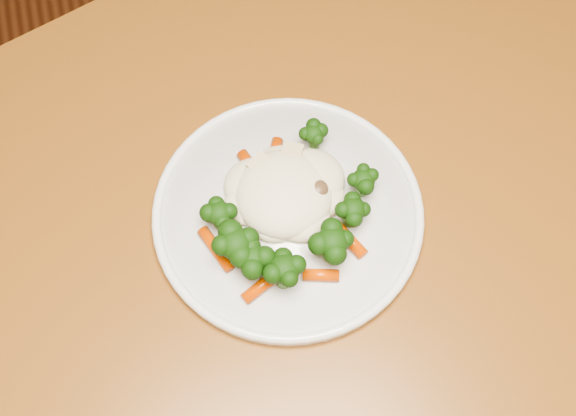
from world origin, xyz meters
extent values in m
cube|color=brown|center=(0.29, 0.16, 0.73)|extent=(1.34, 1.10, 0.04)
cube|color=brown|center=(0.67, 0.64, 0.35)|extent=(0.08, 0.08, 0.71)
cylinder|color=white|center=(0.19, 0.15, 0.76)|extent=(0.27, 0.27, 0.01)
ellipsoid|color=#F0E4C0|center=(0.19, 0.16, 0.78)|extent=(0.12, 0.10, 0.04)
ellipsoid|color=black|center=(0.14, 0.09, 0.78)|extent=(0.04, 0.04, 0.04)
ellipsoid|color=black|center=(0.17, 0.08, 0.78)|extent=(0.05, 0.05, 0.04)
ellipsoid|color=black|center=(0.22, 0.09, 0.78)|extent=(0.05, 0.05, 0.04)
ellipsoid|color=black|center=(0.25, 0.12, 0.78)|extent=(0.04, 0.04, 0.04)
ellipsoid|color=black|center=(0.27, 0.15, 0.78)|extent=(0.04, 0.04, 0.03)
ellipsoid|color=black|center=(0.24, 0.21, 0.78)|extent=(0.03, 0.03, 0.03)
ellipsoid|color=black|center=(0.12, 0.15, 0.78)|extent=(0.04, 0.04, 0.04)
ellipsoid|color=black|center=(0.13, 0.11, 0.79)|extent=(0.05, 0.05, 0.05)
cylinder|color=#EE5205|center=(0.17, 0.20, 0.77)|extent=(0.03, 0.05, 0.01)
cylinder|color=#EE5205|center=(0.19, 0.21, 0.77)|extent=(0.03, 0.05, 0.01)
cylinder|color=#EE5205|center=(0.23, 0.17, 0.77)|extent=(0.05, 0.03, 0.01)
cylinder|color=#EE5205|center=(0.11, 0.12, 0.77)|extent=(0.03, 0.05, 0.01)
cylinder|color=#EE5205|center=(0.15, 0.08, 0.77)|extent=(0.05, 0.03, 0.01)
cylinder|color=#EE5205|center=(0.20, 0.07, 0.77)|extent=(0.04, 0.02, 0.01)
cylinder|color=#EE5205|center=(0.24, 0.10, 0.77)|extent=(0.03, 0.04, 0.01)
ellipsoid|color=brown|center=(0.20, 0.15, 0.78)|extent=(0.03, 0.03, 0.02)
ellipsoid|color=brown|center=(0.22, 0.15, 0.78)|extent=(0.02, 0.02, 0.01)
ellipsoid|color=brown|center=(0.18, 0.15, 0.78)|extent=(0.02, 0.02, 0.01)
cube|color=beige|center=(0.17, 0.20, 0.78)|extent=(0.03, 0.02, 0.01)
cube|color=beige|center=(0.21, 0.20, 0.78)|extent=(0.03, 0.02, 0.01)
cube|color=beige|center=(0.17, 0.17, 0.78)|extent=(0.02, 0.02, 0.01)
camera|label=1|loc=(0.11, -0.16, 1.41)|focal=45.00mm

